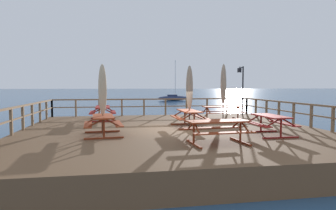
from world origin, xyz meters
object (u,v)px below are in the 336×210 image
at_px(patio_umbrella_tall_back_right, 223,84).
at_px(lamp_post_hooked, 242,83).
at_px(picnic_table_front_right, 270,121).
at_px(picnic_table_back_left, 189,115).
at_px(patio_umbrella_short_mid, 189,88).
at_px(patio_umbrella_short_back, 103,90).
at_px(sailboat_distant, 174,98).
at_px(picnic_table_mid_left, 103,121).
at_px(picnic_table_mid_right, 103,110).
at_px(picnic_table_back_right, 218,127).
at_px(patio_umbrella_tall_mid_left, 102,85).
at_px(picnic_table_mid_centre, 223,110).

height_order(patio_umbrella_tall_back_right, lamp_post_hooked, lamp_post_hooked).
bearing_deg(patio_umbrella_tall_back_right, picnic_table_front_right, -89.90).
bearing_deg(picnic_table_back_left, patio_umbrella_short_mid, 63.77).
bearing_deg(patio_umbrella_short_back, sailboat_distant, 75.78).
height_order(patio_umbrella_tall_back_right, patio_umbrella_short_back, patio_umbrella_tall_back_right).
bearing_deg(patio_umbrella_short_back, picnic_table_front_right, -9.35).
xyz_separation_m(picnic_table_mid_left, patio_umbrella_short_mid, (3.84, 1.77, 1.25)).
bearing_deg(lamp_post_hooked, patio_umbrella_tall_back_right, -131.11).
bearing_deg(picnic_table_back_left, picnic_table_mid_right, 140.68).
xyz_separation_m(picnic_table_back_right, patio_umbrella_tall_back_right, (2.57, 6.37, 1.43)).
distance_m(patio_umbrella_short_mid, lamp_post_hooked, 6.81).
distance_m(patio_umbrella_tall_mid_left, sailboat_distant, 39.89).
xyz_separation_m(patio_umbrella_short_mid, patio_umbrella_tall_mid_left, (-4.17, 3.36, 0.14)).
height_order(picnic_table_mid_right, lamp_post_hooked, lamp_post_hooked).
bearing_deg(sailboat_distant, patio_umbrella_short_back, -104.22).
bearing_deg(patio_umbrella_tall_mid_left, picnic_table_front_right, -42.24).
bearing_deg(picnic_table_front_right, patio_umbrella_tall_back_right, 90.10).
height_order(picnic_table_mid_left, lamp_post_hooked, lamp_post_hooked).
xyz_separation_m(picnic_table_front_right, patio_umbrella_tall_mid_left, (-6.72, 6.10, 1.39)).
distance_m(patio_umbrella_short_mid, sailboat_distant, 42.21).
bearing_deg(picnic_table_mid_left, lamp_post_hooked, 37.86).
distance_m(picnic_table_back_left, lamp_post_hooked, 7.00).
relative_size(picnic_table_mid_right, sailboat_distant, 0.27).
xyz_separation_m(picnic_table_mid_right, patio_umbrella_short_back, (0.29, -5.05, 1.18)).
relative_size(picnic_table_mid_right, lamp_post_hooked, 0.66).
height_order(patio_umbrella_short_back, lamp_post_hooked, lamp_post_hooked).
height_order(picnic_table_back_left, picnic_table_mid_left, same).
distance_m(patio_umbrella_tall_back_right, patio_umbrella_short_back, 7.58).
bearing_deg(picnic_table_mid_centre, patio_umbrella_short_mid, -136.48).
bearing_deg(patio_umbrella_short_back, picnic_table_mid_right, 93.31).
height_order(picnic_table_front_right, picnic_table_back_right, same).
height_order(picnic_table_back_right, sailboat_distant, sailboat_distant).
bearing_deg(lamp_post_hooked, sailboat_distant, 86.27).
distance_m(patio_umbrella_short_mid, patio_umbrella_short_back, 4.20).
bearing_deg(patio_umbrella_tall_mid_left, picnic_table_mid_centre, -8.27).
bearing_deg(picnic_table_back_left, patio_umbrella_tall_back_right, 43.30).
xyz_separation_m(patio_umbrella_short_back, sailboat_distant, (10.96, 43.24, -2.08)).
relative_size(patio_umbrella_short_mid, patio_umbrella_short_back, 1.04).
xyz_separation_m(picnic_table_mid_centre, patio_umbrella_tall_mid_left, (-6.68, 0.97, 1.38)).
height_order(picnic_table_front_right, lamp_post_hooked, lamp_post_hooked).
distance_m(picnic_table_mid_left, patio_umbrella_short_mid, 4.41).
bearing_deg(sailboat_distant, picnic_table_back_left, -99.73).
distance_m(picnic_table_front_right, sailboat_distant, 44.54).
xyz_separation_m(picnic_table_back_left, patio_umbrella_short_back, (-3.83, -1.67, 1.18)).
height_order(picnic_table_back_right, lamp_post_hooked, lamp_post_hooked).
bearing_deg(picnic_table_mid_right, picnic_table_back_right, -60.78).
xyz_separation_m(picnic_table_mid_left, lamp_post_hooked, (8.57, 6.66, 1.55)).
bearing_deg(picnic_table_mid_left, picnic_table_mid_centre, 33.19).
distance_m(picnic_table_mid_right, lamp_post_hooked, 9.13).
relative_size(picnic_table_back_left, picnic_table_mid_right, 0.97).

